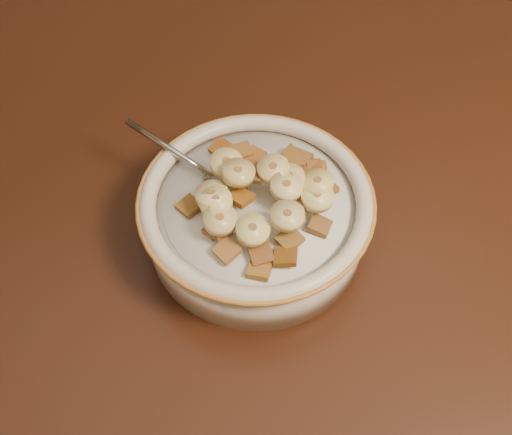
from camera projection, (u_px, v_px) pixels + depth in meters
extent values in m
cube|color=#422816|center=(291.00, 363.00, 1.35)|extent=(4.00, 4.50, 0.10)
cube|color=black|center=(323.00, 125.00, 0.72)|extent=(1.42, 0.94, 0.04)
cube|color=#312010|center=(215.00, 40.00, 1.28)|extent=(0.39, 0.39, 0.88)
cylinder|color=silver|center=(256.00, 220.00, 0.57)|extent=(0.22, 0.22, 0.05)
cylinder|color=silver|center=(256.00, 204.00, 0.55)|extent=(0.18, 0.18, 0.00)
ellipsoid|color=#A8A8A8|center=(226.00, 185.00, 0.56)|extent=(0.06, 0.07, 0.01)
cube|color=olive|center=(300.00, 158.00, 0.57)|extent=(0.03, 0.03, 0.01)
cube|color=brown|center=(241.00, 197.00, 0.53)|extent=(0.03, 0.03, 0.01)
cube|color=brown|center=(286.00, 256.00, 0.51)|extent=(0.03, 0.03, 0.01)
cube|color=brown|center=(311.00, 168.00, 0.57)|extent=(0.02, 0.02, 0.01)
cube|color=brown|center=(261.00, 254.00, 0.51)|extent=(0.02, 0.02, 0.01)
cube|color=brown|center=(189.00, 206.00, 0.54)|extent=(0.03, 0.03, 0.01)
cube|color=brown|center=(221.00, 149.00, 0.58)|extent=(0.03, 0.03, 0.01)
cube|color=brown|center=(290.00, 239.00, 0.51)|extent=(0.03, 0.03, 0.01)
cube|color=brown|center=(325.00, 188.00, 0.56)|extent=(0.03, 0.03, 0.01)
cube|color=brown|center=(291.00, 157.00, 0.58)|extent=(0.03, 0.03, 0.01)
cube|color=brown|center=(242.00, 151.00, 0.58)|extent=(0.02, 0.02, 0.01)
cube|color=brown|center=(217.00, 229.00, 0.52)|extent=(0.03, 0.03, 0.01)
cube|color=#975E34|center=(300.00, 202.00, 0.54)|extent=(0.03, 0.03, 0.01)
cube|color=brown|center=(320.00, 226.00, 0.53)|extent=(0.03, 0.03, 0.01)
cube|color=brown|center=(317.00, 170.00, 0.57)|extent=(0.02, 0.02, 0.01)
cube|color=brown|center=(296.00, 203.00, 0.53)|extent=(0.03, 0.03, 0.01)
cube|color=olive|center=(259.00, 270.00, 0.50)|extent=(0.03, 0.03, 0.01)
cube|color=olive|center=(227.00, 250.00, 0.51)|extent=(0.03, 0.03, 0.01)
cube|color=brown|center=(220.00, 227.00, 0.52)|extent=(0.02, 0.02, 0.01)
cube|color=brown|center=(253.00, 173.00, 0.54)|extent=(0.03, 0.03, 0.01)
cube|color=#905018|center=(254.00, 156.00, 0.58)|extent=(0.03, 0.03, 0.01)
cube|color=brown|center=(302.00, 171.00, 0.57)|extent=(0.03, 0.03, 0.01)
cube|color=brown|center=(294.00, 159.00, 0.57)|extent=(0.03, 0.03, 0.01)
cylinder|color=#E8C773|center=(273.00, 169.00, 0.54)|extent=(0.03, 0.03, 0.01)
cylinder|color=#FAEAA7|center=(317.00, 197.00, 0.53)|extent=(0.04, 0.04, 0.01)
cylinder|color=#EBCF81|center=(287.00, 216.00, 0.51)|extent=(0.04, 0.04, 0.01)
cylinder|color=#FBE8A1|center=(287.00, 187.00, 0.53)|extent=(0.03, 0.03, 0.01)
cylinder|color=beige|center=(220.00, 220.00, 0.51)|extent=(0.04, 0.04, 0.01)
cylinder|color=#F3E581|center=(317.00, 183.00, 0.53)|extent=(0.04, 0.04, 0.01)
cylinder|color=#F5E48F|center=(253.00, 230.00, 0.51)|extent=(0.04, 0.04, 0.01)
cylinder|color=#FDF499|center=(212.00, 195.00, 0.52)|extent=(0.03, 0.03, 0.01)
cylinder|color=#FFEA8D|center=(226.00, 163.00, 0.54)|extent=(0.04, 0.04, 0.01)
cylinder|color=#FEDC89|center=(288.00, 179.00, 0.53)|extent=(0.04, 0.04, 0.01)
cylinder|color=#E8DB71|center=(216.00, 202.00, 0.52)|extent=(0.04, 0.04, 0.01)
cylinder|color=#E3D385|center=(238.00, 173.00, 0.53)|extent=(0.04, 0.04, 0.02)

